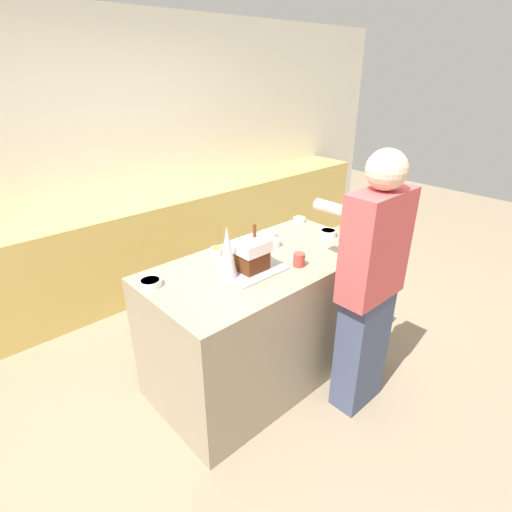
{
  "coord_description": "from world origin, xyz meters",
  "views": [
    {
      "loc": [
        -1.66,
        -1.73,
        2.1
      ],
      "look_at": [
        -0.08,
        0.0,
        0.99
      ],
      "focal_mm": 28.0,
      "sensor_mm": 36.0,
      "label": 1
    }
  ],
  "objects": [
    {
      "name": "ground_plane",
      "position": [
        0.0,
        0.0,
        0.0
      ],
      "size": [
        12.0,
        12.0,
        0.0
      ],
      "primitive_type": "plane",
      "color": "gray"
    },
    {
      "name": "wall_back",
      "position": [
        0.0,
        2.1,
        1.3
      ],
      "size": [
        8.0,
        0.05,
        2.6
      ],
      "color": "white",
      "rests_on": "ground_plane"
    },
    {
      "name": "back_cabinet_block",
      "position": [
        0.0,
        1.78,
        0.46
      ],
      "size": [
        6.0,
        0.6,
        0.91
      ],
      "color": "#DBBC60",
      "rests_on": "ground_plane"
    },
    {
      "name": "kitchen_island",
      "position": [
        0.0,
        0.0,
        0.46
      ],
      "size": [
        1.63,
        0.83,
        0.93
      ],
      "color": "gray",
      "rests_on": "ground_plane"
    },
    {
      "name": "baking_tray",
      "position": [
        -0.15,
        -0.04,
        0.93
      ],
      "size": [
        0.4,
        0.31,
        0.01
      ],
      "color": "#9E9EA8",
      "rests_on": "kitchen_island"
    },
    {
      "name": "gingerbread_house",
      "position": [
        -0.15,
        -0.04,
        1.04
      ],
      "size": [
        0.2,
        0.18,
        0.28
      ],
      "color": "#5B2D14",
      "rests_on": "baking_tray"
    },
    {
      "name": "decorative_tree",
      "position": [
        -0.32,
        -0.01,
        1.09
      ],
      "size": [
        0.12,
        0.12,
        0.34
      ],
      "color": "silver",
      "rests_on": "kitchen_island"
    },
    {
      "name": "candy_bowl_near_tray_left",
      "position": [
        0.3,
        0.27,
        0.95
      ],
      "size": [
        0.12,
        0.12,
        0.05
      ],
      "color": "white",
      "rests_on": "kitchen_island"
    },
    {
      "name": "candy_bowl_front_corner",
      "position": [
        0.22,
        0.14,
        0.95
      ],
      "size": [
        0.1,
        0.1,
        0.05
      ],
      "color": "white",
      "rests_on": "kitchen_island"
    },
    {
      "name": "candy_bowl_center_rear",
      "position": [
        0.66,
        -0.01,
        0.95
      ],
      "size": [
        0.13,
        0.13,
        0.05
      ],
      "color": "white",
      "rests_on": "kitchen_island"
    },
    {
      "name": "candy_bowl_behind_tray",
      "position": [
        -0.17,
        0.3,
        0.95
      ],
      "size": [
        0.1,
        0.1,
        0.05
      ],
      "color": "silver",
      "rests_on": "kitchen_island"
    },
    {
      "name": "candy_bowl_far_right",
      "position": [
        0.73,
        0.34,
        0.95
      ],
      "size": [
        0.1,
        0.1,
        0.04
      ],
      "color": "white",
      "rests_on": "kitchen_island"
    },
    {
      "name": "candy_bowl_near_tray_right",
      "position": [
        -0.73,
        0.22,
        0.95
      ],
      "size": [
        0.14,
        0.14,
        0.04
      ],
      "color": "white",
      "rests_on": "kitchen_island"
    },
    {
      "name": "cookbook",
      "position": [
        0.02,
        0.24,
        0.94
      ],
      "size": [
        0.22,
        0.12,
        0.02
      ],
      "color": "#CCB78C",
      "rests_on": "kitchen_island"
    },
    {
      "name": "mug",
      "position": [
        0.11,
        -0.2,
        0.97
      ],
      "size": [
        0.08,
        0.08,
        0.09
      ],
      "color": "#B24238",
      "rests_on": "kitchen_island"
    },
    {
      "name": "person",
      "position": [
        0.27,
        -0.64,
        0.89
      ],
      "size": [
        0.45,
        0.56,
        1.72
      ],
      "color": "#424C6B",
      "rests_on": "ground_plane"
    }
  ]
}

